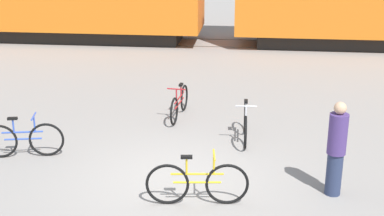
{
  "coord_description": "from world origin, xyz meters",
  "views": [
    {
      "loc": [
        1.35,
        -9.16,
        4.65
      ],
      "look_at": [
        0.2,
        0.99,
        1.1
      ],
      "focal_mm": 50.0,
      "sensor_mm": 36.0,
      "label": 1
    }
  ],
  "objects_px": {
    "bicycle_yellow": "(197,183)",
    "bicycle_maroon": "(179,103)",
    "bicycle_blue": "(23,140)",
    "bicycle_silver": "(245,124)",
    "person_in_purple": "(336,149)"
  },
  "relations": [
    {
      "from": "bicycle_yellow",
      "to": "bicycle_maroon",
      "type": "distance_m",
      "value": 4.43
    },
    {
      "from": "bicycle_blue",
      "to": "bicycle_yellow",
      "type": "distance_m",
      "value": 4.12
    },
    {
      "from": "bicycle_silver",
      "to": "bicycle_yellow",
      "type": "distance_m",
      "value": 3.13
    },
    {
      "from": "bicycle_blue",
      "to": "bicycle_maroon",
      "type": "xyz_separation_m",
      "value": [
        2.9,
        2.76,
        -0.02
      ]
    },
    {
      "from": "bicycle_yellow",
      "to": "bicycle_blue",
      "type": "bearing_deg",
      "value": 157.47
    },
    {
      "from": "bicycle_blue",
      "to": "bicycle_silver",
      "type": "relative_size",
      "value": 0.97
    },
    {
      "from": "bicycle_blue",
      "to": "person_in_purple",
      "type": "distance_m",
      "value": 6.29
    },
    {
      "from": "bicycle_silver",
      "to": "bicycle_maroon",
      "type": "xyz_separation_m",
      "value": [
        -1.67,
        1.3,
        -0.02
      ]
    },
    {
      "from": "bicycle_blue",
      "to": "bicycle_silver",
      "type": "height_order",
      "value": "bicycle_blue"
    },
    {
      "from": "bicycle_maroon",
      "to": "person_in_purple",
      "type": "relative_size",
      "value": 1.01
    },
    {
      "from": "bicycle_silver",
      "to": "bicycle_yellow",
      "type": "relative_size",
      "value": 0.95
    },
    {
      "from": "bicycle_blue",
      "to": "person_in_purple",
      "type": "bearing_deg",
      "value": -8.58
    },
    {
      "from": "bicycle_silver",
      "to": "person_in_purple",
      "type": "height_order",
      "value": "person_in_purple"
    },
    {
      "from": "bicycle_maroon",
      "to": "bicycle_blue",
      "type": "bearing_deg",
      "value": -136.44
    },
    {
      "from": "person_in_purple",
      "to": "bicycle_yellow",
      "type": "bearing_deg",
      "value": -147.97
    }
  ]
}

